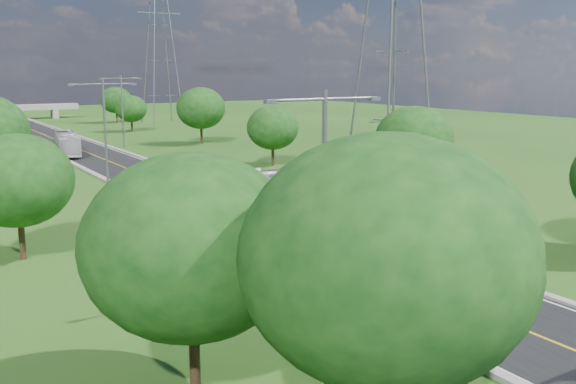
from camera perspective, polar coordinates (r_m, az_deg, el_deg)
name	(u,v)px	position (r m, az deg, el deg)	size (l,w,h in m)	color
ground	(122,167)	(74.62, -14.52, 2.16)	(260.00, 260.00, 0.00)	#1F4A15
road	(107,160)	(80.31, -15.82, 2.71)	(8.00, 150.00, 0.06)	black
curb_left	(71,163)	(79.25, -18.77, 2.50)	(0.50, 150.00, 0.22)	gray
curb_right	(141,157)	(81.56, -12.95, 3.02)	(0.50, 150.00, 0.22)	gray
speed_limit_sign	(258,176)	(56.31, -2.69, 1.40)	(0.55, 0.09, 2.40)	slate
overpass	(6,109)	(152.33, -23.77, 6.78)	(30.00, 3.00, 3.20)	gray
streetlight_near_left	(324,184)	(27.98, 3.23, 0.75)	(5.90, 0.25, 10.00)	slate
streetlight_mid_left	(105,127)	(57.95, -15.96, 5.60)	(5.90, 0.25, 10.00)	slate
streetlight_far_right	(122,105)	(92.93, -14.53, 7.50)	(5.90, 0.25, 10.00)	slate
power_tower_near	(393,37)	(66.98, 9.32, 13.43)	(9.00, 6.40, 28.00)	slate
power_tower_far	(160,53)	(134.37, -11.27, 12.01)	(9.00, 6.40, 28.00)	slate
tree_la	(191,246)	(20.88, -8.58, -4.77)	(7.14, 7.14, 8.30)	black
tree_lb	(17,180)	(39.45, -22.93, 0.95)	(6.30, 6.30, 7.33)	black
tree_lf	(386,259)	(17.30, 8.74, -5.93)	(7.98, 7.98, 9.28)	black
tree_rb	(414,140)	(55.77, 11.14, 4.60)	(6.72, 6.72, 7.82)	black
tree_rc	(273,128)	(72.87, -1.37, 5.73)	(5.88, 5.88, 6.84)	black
tree_rd	(201,108)	(95.01, -7.76, 7.40)	(7.14, 7.14, 8.30)	black
tree_re	(131,109)	(116.55, -13.77, 7.20)	(5.46, 5.46, 6.35)	black
tree_rf	(116,100)	(136.61, -15.04, 7.90)	(6.30, 6.30, 7.33)	black
bus_outbound	(305,200)	(45.38, 1.54, -0.76)	(2.77, 11.82, 3.29)	white
bus_inbound	(67,144)	(86.35, -19.04, 4.09)	(2.49, 10.65, 2.97)	silver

